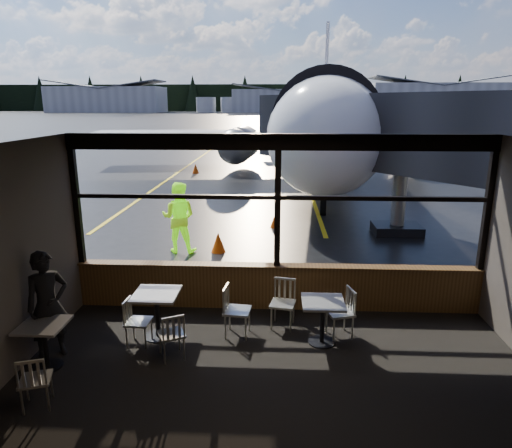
# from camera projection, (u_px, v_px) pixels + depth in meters

# --- Properties ---
(ground_plane) EXTENTS (520.00, 520.00, 0.00)m
(ground_plane) POSITION_uv_depth(u_px,v_px,m) (280.00, 117.00, 125.08)
(ground_plane) COLOR black
(ground_plane) RESTS_ON ground
(carpet_floor) EXTENTS (8.00, 6.00, 0.01)m
(carpet_floor) POSITION_uv_depth(u_px,v_px,m) (275.00, 400.00, 6.41)
(carpet_floor) COLOR black
(carpet_floor) RESTS_ON ground
(ceiling) EXTENTS (8.00, 6.00, 0.04)m
(ceiling) POSITION_uv_depth(u_px,v_px,m) (278.00, 150.00, 5.51)
(ceiling) COLOR #38332D
(ceiling) RESTS_ON ground
(window_sill) EXTENTS (8.00, 0.28, 0.90)m
(window_sill) POSITION_uv_depth(u_px,v_px,m) (277.00, 287.00, 9.19)
(window_sill) COLOR #4D3017
(window_sill) RESTS_ON ground
(window_header) EXTENTS (8.00, 0.18, 0.30)m
(window_header) POSITION_uv_depth(u_px,v_px,m) (278.00, 142.00, 8.44)
(window_header) COLOR black
(window_header) RESTS_ON ground
(mullion_left) EXTENTS (0.12, 0.12, 2.60)m
(mullion_left) POSITION_uv_depth(u_px,v_px,m) (76.00, 200.00, 8.93)
(mullion_left) COLOR black
(mullion_left) RESTS_ON ground
(mullion_centre) EXTENTS (0.12, 0.12, 2.60)m
(mullion_centre) POSITION_uv_depth(u_px,v_px,m) (278.00, 203.00, 8.74)
(mullion_centre) COLOR black
(mullion_centre) RESTS_ON ground
(mullion_right) EXTENTS (0.12, 0.12, 2.60)m
(mullion_right) POSITION_uv_depth(u_px,v_px,m) (488.00, 205.00, 8.55)
(mullion_right) COLOR black
(mullion_right) RESTS_ON ground
(window_transom) EXTENTS (8.00, 0.10, 0.08)m
(window_transom) POSITION_uv_depth(u_px,v_px,m) (278.00, 197.00, 8.72)
(window_transom) COLOR black
(window_transom) RESTS_ON ground
(airliner) EXTENTS (33.05, 38.45, 10.95)m
(airliner) POSITION_uv_depth(u_px,v_px,m) (327.00, 77.00, 27.08)
(airliner) COLOR white
(airliner) RESTS_ON ground_plane
(jet_bridge) EXTENTS (8.89, 10.86, 4.74)m
(jet_bridge) POSITION_uv_depth(u_px,v_px,m) (397.00, 160.00, 13.83)
(jet_bridge) COLOR #27272A
(jet_bridge) RESTS_ON ground_plane
(cafe_table_near) EXTENTS (0.72, 0.72, 0.79)m
(cafe_table_near) POSITION_uv_depth(u_px,v_px,m) (322.00, 322.00, 7.85)
(cafe_table_near) COLOR #9D9890
(cafe_table_near) RESTS_ON carpet_floor
(cafe_table_mid) EXTENTS (0.77, 0.77, 0.85)m
(cafe_table_mid) POSITION_uv_depth(u_px,v_px,m) (157.00, 315.00, 8.05)
(cafe_table_mid) COLOR #ADA79F
(cafe_table_mid) RESTS_ON carpet_floor
(cafe_table_left) EXTENTS (0.68, 0.68, 0.75)m
(cafe_table_left) POSITION_uv_depth(u_px,v_px,m) (46.00, 346.00, 7.13)
(cafe_table_left) COLOR #AAA39C
(cafe_table_left) RESTS_ON carpet_floor
(chair_near_e) EXTENTS (0.61, 0.61, 0.90)m
(chair_near_e) POSITION_uv_depth(u_px,v_px,m) (340.00, 313.00, 8.07)
(chair_near_e) COLOR #BAB4A8
(chair_near_e) RESTS_ON carpet_floor
(chair_near_w) EXTENTS (0.57, 0.57, 0.94)m
(chair_near_w) POSITION_uv_depth(u_px,v_px,m) (237.00, 311.00, 8.10)
(chair_near_w) COLOR #ABA79A
(chair_near_w) RESTS_ON carpet_floor
(chair_near_n) EXTENTS (0.58, 0.58, 0.91)m
(chair_near_n) POSITION_uv_depth(u_px,v_px,m) (283.00, 304.00, 8.40)
(chair_near_n) COLOR #B4AEA2
(chair_near_n) RESTS_ON carpet_floor
(chair_mid_s) EXTENTS (0.60, 0.60, 0.83)m
(chair_mid_s) POSITION_uv_depth(u_px,v_px,m) (172.00, 335.00, 7.40)
(chair_mid_s) COLOR #ACA79B
(chair_mid_s) RESTS_ON carpet_floor
(chair_mid_w) EXTENTS (0.49, 0.49, 0.84)m
(chair_mid_w) POSITION_uv_depth(u_px,v_px,m) (139.00, 322.00, 7.80)
(chair_mid_w) COLOR beige
(chair_mid_w) RESTS_ON carpet_floor
(chair_left_s) EXTENTS (0.57, 0.57, 0.82)m
(chair_left_s) POSITION_uv_depth(u_px,v_px,m) (36.00, 380.00, 6.19)
(chair_left_s) COLOR #A9A599
(chair_left_s) RESTS_ON carpet_floor
(passenger) EXTENTS (0.78, 0.76, 1.81)m
(passenger) POSITION_uv_depth(u_px,v_px,m) (48.00, 305.00, 7.34)
(passenger) COLOR black
(passenger) RESTS_ON carpet_floor
(ground_crew) EXTENTS (1.00, 0.80, 1.96)m
(ground_crew) POSITION_uv_depth(u_px,v_px,m) (179.00, 217.00, 12.60)
(ground_crew) COLOR #BFF219
(ground_crew) RESTS_ON ground_plane
(cone_nose) EXTENTS (0.32, 0.32, 0.45)m
(cone_nose) POSITION_uv_depth(u_px,v_px,m) (275.00, 221.00, 15.22)
(cone_nose) COLOR orange
(cone_nose) RESTS_ON ground_plane
(cone_wing) EXTENTS (0.40, 0.40, 0.55)m
(cone_wing) POSITION_uv_depth(u_px,v_px,m) (196.00, 169.00, 26.85)
(cone_wing) COLOR #ED4A07
(cone_wing) RESTS_ON ground_plane
(hangar_left) EXTENTS (45.00, 18.00, 11.00)m
(hangar_left) POSITION_uv_depth(u_px,v_px,m) (107.00, 98.00, 184.94)
(hangar_left) COLOR silver
(hangar_left) RESTS_ON ground_plane
(hangar_mid) EXTENTS (38.00, 15.00, 10.00)m
(hangar_mid) POSITION_uv_depth(u_px,v_px,m) (280.00, 100.00, 186.49)
(hangar_mid) COLOR silver
(hangar_mid) RESTS_ON ground_plane
(hangar_right) EXTENTS (50.00, 20.00, 12.00)m
(hangar_right) POSITION_uv_depth(u_px,v_px,m) (435.00, 97.00, 176.55)
(hangar_right) COLOR silver
(hangar_right) RESTS_ON ground_plane
(fuel_tank_a) EXTENTS (8.00, 8.00, 6.00)m
(fuel_tank_a) POSITION_uv_depth(u_px,v_px,m) (206.00, 105.00, 185.57)
(fuel_tank_a) COLOR silver
(fuel_tank_a) RESTS_ON ground_plane
(fuel_tank_b) EXTENTS (8.00, 8.00, 6.00)m
(fuel_tank_b) POSITION_uv_depth(u_px,v_px,m) (230.00, 105.00, 185.08)
(fuel_tank_b) COLOR silver
(fuel_tank_b) RESTS_ON ground_plane
(fuel_tank_c) EXTENTS (8.00, 8.00, 6.00)m
(fuel_tank_c) POSITION_uv_depth(u_px,v_px,m) (255.00, 105.00, 184.60)
(fuel_tank_c) COLOR silver
(fuel_tank_c) RESTS_ON ground_plane
(treeline) EXTENTS (360.00, 3.00, 12.00)m
(treeline) POSITION_uv_depth(u_px,v_px,m) (280.00, 98.00, 210.35)
(treeline) COLOR black
(treeline) RESTS_ON ground_plane
(cone_extra) EXTENTS (0.40, 0.40, 0.56)m
(cone_extra) POSITION_uv_depth(u_px,v_px,m) (218.00, 242.00, 12.72)
(cone_extra) COLOR red
(cone_extra) RESTS_ON ground_plane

